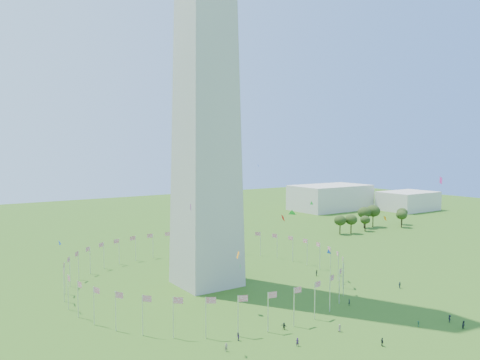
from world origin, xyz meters
The scene contains 7 objects.
ground centered at (0.00, 0.00, 0.00)m, with size 600.00×600.00×0.00m, color #295113.
flag_ring centered at (0.00, 50.00, 4.50)m, with size 80.24×80.24×9.00m.
gov_building_east_a centered at (150.00, 150.00, 8.00)m, with size 50.00×30.00×16.00m, color beige.
gov_building_east_b centered at (190.00, 120.00, 6.00)m, with size 35.00×25.00×12.00m, color beige.
crowd centered at (11.85, -3.32, 0.88)m, with size 85.51×74.31×1.99m.
kites_aloft centered at (4.66, 25.90, 18.68)m, with size 105.76×79.92×30.00m.
tree_line_east centered at (115.06, 86.18, 4.79)m, with size 52.73×15.56×11.10m.
Camera 1 is at (-68.07, -69.59, 40.91)m, focal length 35.00 mm.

